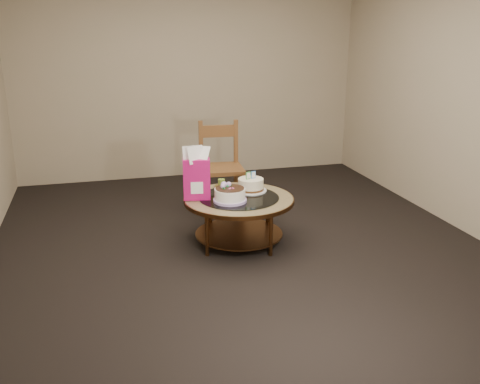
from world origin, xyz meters
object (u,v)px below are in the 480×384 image
object	(u,v)px
coffee_table	(239,205)
gift_bag	(197,173)
dining_chair	(221,167)
decorated_cake	(230,195)
cream_cake	(251,185)

from	to	relation	value
coffee_table	gift_bag	xyz separation A→B (m)	(-0.38, 0.06, 0.32)
gift_bag	dining_chair	distance (m)	1.01
coffee_table	decorated_cake	size ratio (longest dim) A/B	3.40
decorated_cake	gift_bag	size ratio (longest dim) A/B	0.62
coffee_table	dining_chair	xyz separation A→B (m)	(0.05, 0.95, 0.12)
gift_bag	dining_chair	size ratio (longest dim) A/B	0.49
cream_cake	dining_chair	bearing A→B (deg)	82.85
decorated_cake	coffee_table	bearing A→B (deg)	42.29
coffee_table	dining_chair	size ratio (longest dim) A/B	1.04
cream_cake	coffee_table	bearing A→B (deg)	-150.85
coffee_table	cream_cake	size ratio (longest dim) A/B	3.37
gift_bag	dining_chair	bearing A→B (deg)	73.90
decorated_cake	dining_chair	world-z (taller)	dining_chair
cream_cake	gift_bag	size ratio (longest dim) A/B	0.63
coffee_table	decorated_cake	bearing A→B (deg)	-137.71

